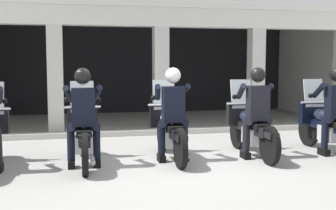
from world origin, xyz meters
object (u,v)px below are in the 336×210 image
(police_officer_center, at_px, (173,106))
(police_officer_right, at_px, (257,105))
(police_officer_left, at_px, (83,109))
(motorcycle_center, at_px, (169,129))
(police_officer_far_right, at_px, (335,103))
(motorcycle_far_right, at_px, (326,125))
(motorcycle_left, at_px, (83,133))
(motorcycle_right, at_px, (250,127))

(police_officer_center, relative_size, police_officer_right, 1.00)
(police_officer_center, xyz_separation_m, police_officer_right, (1.48, -0.08, 0.00))
(police_officer_left, bearing_deg, police_officer_right, 9.61)
(motorcycle_center, distance_m, police_officer_far_right, 3.02)
(motorcycle_far_right, relative_size, police_officer_far_right, 1.29)
(motorcycle_left, bearing_deg, motorcycle_center, 13.53)
(motorcycle_center, relative_size, motorcycle_right, 1.00)
(motorcycle_left, distance_m, motorcycle_far_right, 4.44)
(police_officer_far_right, bearing_deg, motorcycle_left, -171.55)
(police_officer_center, xyz_separation_m, motorcycle_right, (1.48, 0.20, -0.44))
(police_officer_right, bearing_deg, police_officer_left, -166.63)
(police_officer_left, bearing_deg, police_officer_far_right, 8.49)
(police_officer_right, distance_m, police_officer_far_right, 1.48)
(police_officer_center, height_order, motorcycle_right, police_officer_center)
(motorcycle_left, xyz_separation_m, police_officer_center, (1.48, -0.16, 0.44))
(motorcycle_left, xyz_separation_m, motorcycle_center, (1.48, 0.12, 0.00))
(motorcycle_center, relative_size, police_officer_center, 1.29)
(motorcycle_right, bearing_deg, motorcycle_center, -170.56)
(police_officer_right, distance_m, motorcycle_far_right, 1.56)
(police_officer_far_right, bearing_deg, police_officer_center, -170.42)
(motorcycle_left, height_order, police_officer_right, police_officer_right)
(police_officer_center, relative_size, motorcycle_far_right, 0.78)
(motorcycle_left, xyz_separation_m, police_officer_left, (-0.00, -0.28, 0.44))
(motorcycle_right, bearing_deg, police_officer_far_right, -0.74)
(police_officer_center, bearing_deg, motorcycle_far_right, 11.32)
(motorcycle_center, bearing_deg, police_officer_left, -155.99)
(motorcycle_far_right, height_order, police_officer_far_right, police_officer_far_right)
(motorcycle_right, relative_size, police_officer_far_right, 1.29)
(motorcycle_left, height_order, motorcycle_center, same)
(motorcycle_left, height_order, motorcycle_far_right, same)
(police_officer_left, height_order, motorcycle_right, police_officer_left)
(motorcycle_right, height_order, police_officer_far_right, police_officer_far_right)
(police_officer_far_right, bearing_deg, motorcycle_center, -175.86)
(motorcycle_right, xyz_separation_m, motorcycle_far_right, (1.48, -0.07, 0.00))
(motorcycle_right, height_order, motorcycle_far_right, same)
(motorcycle_center, relative_size, motorcycle_far_right, 1.00)
(police_officer_right, xyz_separation_m, police_officer_far_right, (1.48, -0.07, 0.00))
(motorcycle_far_right, bearing_deg, police_officer_far_right, -77.83)
(motorcycle_left, relative_size, police_officer_left, 1.29)
(motorcycle_right, bearing_deg, police_officer_left, -161.18)
(motorcycle_far_right, bearing_deg, police_officer_left, -164.25)
(police_officer_left, bearing_deg, police_officer_center, 13.53)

